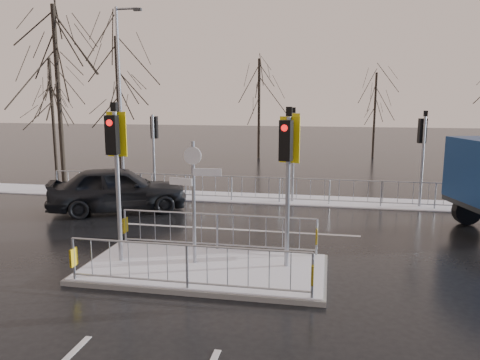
# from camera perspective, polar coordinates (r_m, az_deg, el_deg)

# --- Properties ---
(ground) EXTENTS (120.00, 120.00, 0.00)m
(ground) POSITION_cam_1_polar(r_m,az_deg,el_deg) (11.86, -4.38, -11.06)
(ground) COLOR black
(ground) RESTS_ON ground
(snow_verge) EXTENTS (30.00, 2.00, 0.04)m
(snow_verge) POSITION_cam_1_polar(r_m,az_deg,el_deg) (19.94, 2.14, -2.25)
(snow_verge) COLOR white
(snow_verge) RESTS_ON ground
(lane_markings) EXTENTS (8.00, 11.38, 0.01)m
(lane_markings) POSITION_cam_1_polar(r_m,az_deg,el_deg) (11.56, -4.83, -11.62)
(lane_markings) COLOR silver
(lane_markings) RESTS_ON ground
(traffic_island) EXTENTS (6.00, 3.04, 4.15)m
(traffic_island) POSITION_cam_1_polar(r_m,az_deg,el_deg) (11.74, -4.45, -9.26)
(traffic_island) COLOR slate
(traffic_island) RESTS_ON ground
(far_kerb_fixtures) EXTENTS (18.00, 0.65, 3.83)m
(far_kerb_fixtures) POSITION_cam_1_polar(r_m,az_deg,el_deg) (19.22, 2.79, 0.31)
(far_kerb_fixtures) COLOR #8E939B
(far_kerb_fixtures) RESTS_ON ground
(car_far_lane) EXTENTS (5.47, 4.00, 1.73)m
(car_far_lane) POSITION_cam_1_polar(r_m,az_deg,el_deg) (18.19, -14.62, -1.06)
(car_far_lane) COLOR black
(car_far_lane) RESTS_ON ground
(tree_near_a) EXTENTS (4.75, 4.75, 8.97)m
(tree_near_a) POSITION_cam_1_polar(r_m,az_deg,el_deg) (25.57, -21.49, 13.51)
(tree_near_a) COLOR black
(tree_near_a) RESTS_ON ground
(tree_near_b) EXTENTS (4.00, 4.00, 7.55)m
(tree_near_b) POSITION_cam_1_polar(r_m,az_deg,el_deg) (25.64, -14.69, 11.69)
(tree_near_b) COLOR black
(tree_near_b) RESTS_ON ground
(tree_near_c) EXTENTS (3.50, 3.50, 6.61)m
(tree_near_c) POSITION_cam_1_polar(r_m,az_deg,el_deg) (28.69, -22.02, 9.80)
(tree_near_c) COLOR black
(tree_near_c) RESTS_ON ground
(tree_far_a) EXTENTS (3.75, 3.75, 7.08)m
(tree_far_a) POSITION_cam_1_polar(r_m,az_deg,el_deg) (33.04, 2.34, 11.01)
(tree_far_a) COLOR black
(tree_far_a) RESTS_ON ground
(tree_far_b) EXTENTS (3.25, 3.25, 6.14)m
(tree_far_b) POSITION_cam_1_polar(r_m,az_deg,el_deg) (34.79, 16.18, 9.52)
(tree_far_b) COLOR black
(tree_far_b) RESTS_ON ground
(street_lamp_left) EXTENTS (1.25, 0.18, 8.20)m
(street_lamp_left) POSITION_cam_1_polar(r_m,az_deg,el_deg) (22.24, -14.28, 10.33)
(street_lamp_left) COLOR #8E939B
(street_lamp_left) RESTS_ON ground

